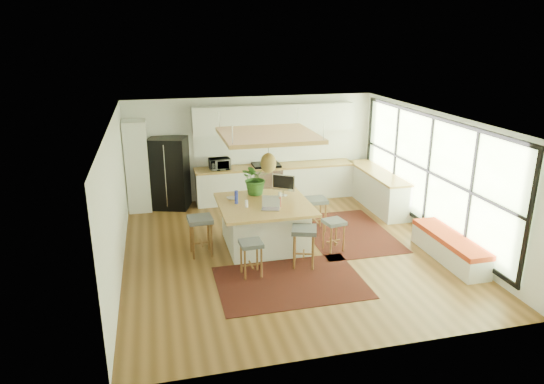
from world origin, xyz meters
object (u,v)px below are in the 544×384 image
object	(u,v)px
island	(264,224)
stool_right_back	(316,215)
stool_near_right	(304,248)
island_plant	(256,181)
fridge	(169,172)
stool_right_front	(334,234)
monitor	(283,184)
laptop	(271,204)
stool_near_left	(251,258)
microwave	(220,163)
stool_left_side	(201,238)

from	to	relation	value
island	stool_right_back	size ratio (longest dim) A/B	2.44
stool_near_right	island_plant	distance (m)	2.02
fridge	island_plant	xyz separation A→B (m)	(1.75, -2.22, 0.29)
island	island_plant	size ratio (longest dim) A/B	2.51
stool_right_back	island_plant	world-z (taller)	island_plant
island	stool_right_front	distance (m)	1.44
stool_right_back	monitor	bearing A→B (deg)	-170.03
stool_right_back	laptop	xyz separation A→B (m)	(-1.25, -0.90, 0.70)
fridge	island_plant	bearing A→B (deg)	-34.77
stool_right_front	island	bearing A→B (deg)	155.61
stool_near_right	laptop	bearing A→B (deg)	123.39
stool_near_left	island_plant	distance (m)	2.14
island	laptop	size ratio (longest dim) A/B	4.94
fridge	stool_right_back	size ratio (longest dim) A/B	2.38
island	stool_near_right	size ratio (longest dim) A/B	2.38
stool_near_right	stool_right_front	world-z (taller)	stool_near_right
microwave	stool_right_back	bearing A→B (deg)	-56.96
stool_right_back	island_plant	xyz separation A→B (m)	(-1.33, 0.12, 0.86)
stool_near_left	laptop	size ratio (longest dim) A/B	1.80
stool_left_side	microwave	xyz separation A→B (m)	(0.81, 2.97, 0.74)
stool_near_left	stool_right_front	distance (m)	1.96
stool_near_left	laptop	bearing A→B (deg)	56.48
stool_near_right	stool_right_front	bearing A→B (deg)	32.99
microwave	laptop	bearing A→B (deg)	-85.11
stool_left_side	laptop	distance (m)	1.56
stool_right_back	stool_left_side	xyz separation A→B (m)	(-2.62, -0.65, 0.00)
island_plant	stool_near_right	bearing A→B (deg)	-72.45
laptop	microwave	bearing A→B (deg)	117.69
stool_near_right	laptop	distance (m)	1.10
stool_left_side	island_plant	world-z (taller)	island_plant
fridge	stool_right_front	xyz separation A→B (m)	(3.09, -3.45, -0.57)
island	microwave	size ratio (longest dim) A/B	3.59
fridge	island_plant	distance (m)	2.84
island	island_plant	bearing A→B (deg)	93.59
stool_right_back	monitor	size ratio (longest dim) A/B	1.49
island	stool_right_back	xyz separation A→B (m)	(1.29, 0.51, -0.11)
fridge	microwave	xyz separation A→B (m)	(1.27, -0.03, 0.17)
fridge	microwave	bearing A→B (deg)	15.75
stool_left_side	stool_right_back	bearing A→B (deg)	13.99
island	stool_right_front	xyz separation A→B (m)	(1.31, -0.59, -0.11)
laptop	microwave	distance (m)	3.27
stool_right_front	monitor	xyz separation A→B (m)	(-0.80, 0.96, 0.83)
stool_right_front	island_plant	world-z (taller)	island_plant
fridge	monitor	world-z (taller)	fridge
stool_near_left	stool_right_front	xyz separation A→B (m)	(1.84, 0.67, 0.00)
stool_right_front	microwave	xyz separation A→B (m)	(-1.82, 3.42, 0.74)
laptop	monitor	bearing A→B (deg)	76.63
laptop	stool_near_right	bearing A→B (deg)	-38.73
fridge	laptop	bearing A→B (deg)	-43.58
island	monitor	size ratio (longest dim) A/B	3.63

